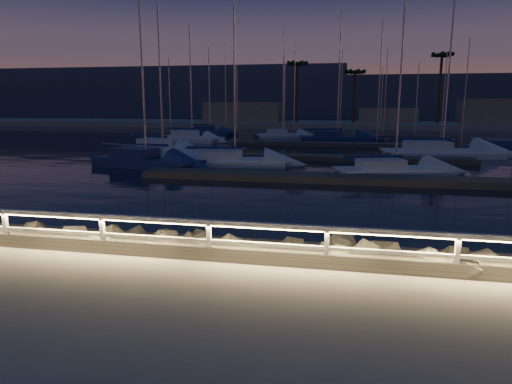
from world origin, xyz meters
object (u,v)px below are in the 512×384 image
at_px(sailboat_e, 161,148).
at_px(sailboat_h, 439,151).
at_px(sailboat_k, 335,138).
at_px(sailboat_l, 512,148).
at_px(guard_rail, 283,235).
at_px(sailboat_f, 144,160).
at_px(sailboat_c, 392,170).
at_px(sailboat_i, 191,138).
at_px(sailboat_m, 209,132).
at_px(sailboat_n, 282,135).
at_px(sailboat_a, 161,157).
at_px(sailboat_g, 232,160).

distance_m(sailboat_e, sailboat_h, 24.47).
height_order(sailboat_k, sailboat_l, sailboat_k).
relative_size(guard_rail, sailboat_f, 2.96).
distance_m(guard_rail, sailboat_c, 19.32).
bearing_deg(sailboat_e, sailboat_i, 113.64).
xyz_separation_m(sailboat_m, sailboat_n, (11.17, -4.01, -0.03)).
bearing_deg(sailboat_a, sailboat_i, 101.49).
distance_m(sailboat_f, sailboat_h, 24.37).
height_order(guard_rail, sailboat_i, sailboat_i).
bearing_deg(sailboat_n, sailboat_c, -88.05).
xyz_separation_m(sailboat_k, sailboat_l, (16.57, -8.38, -0.04)).
bearing_deg(sailboat_g, sailboat_f, -169.56).
distance_m(sailboat_c, sailboat_g, 11.31).
bearing_deg(guard_rail, sailboat_k, 90.14).
distance_m(sailboat_a, sailboat_i, 18.75).
bearing_deg(sailboat_m, sailboat_h, -27.55).
distance_m(sailboat_a, sailboat_l, 32.15).
relative_size(sailboat_f, sailboat_n, 1.26).
xyz_separation_m(sailboat_l, sailboat_n, (-23.40, 12.27, -0.00)).
bearing_deg(sailboat_f, sailboat_m, 115.37).
distance_m(sailboat_e, sailboat_n, 21.24).
relative_size(sailboat_l, sailboat_m, 1.15).
height_order(sailboat_g, sailboat_n, sailboat_g).
distance_m(guard_rail, sailboat_h, 31.46).
xyz_separation_m(sailboat_a, sailboat_c, (16.91, -3.24, -0.02)).
height_order(sailboat_c, sailboat_h, sailboat_h).
height_order(guard_rail, sailboat_k, sailboat_k).
bearing_deg(sailboat_i, sailboat_l, 10.37).
relative_size(sailboat_e, sailboat_h, 0.78).
relative_size(sailboat_g, sailboat_i, 1.02).
bearing_deg(guard_rail, sailboat_h, 73.27).
bearing_deg(sailboat_i, sailboat_a, -59.05).
relative_size(sailboat_g, sailboat_h, 0.80).
xyz_separation_m(sailboat_a, sailboat_g, (5.88, -0.77, -0.00)).
xyz_separation_m(sailboat_a, sailboat_n, (5.74, 25.85, -0.02)).
bearing_deg(sailboat_g, sailboat_i, 111.65).
distance_m(sailboat_e, sailboat_k, 21.83).
bearing_deg(sailboat_c, sailboat_f, 159.01).
xyz_separation_m(sailboat_e, sailboat_m, (-2.75, 23.52, -0.03)).
distance_m(sailboat_e, sailboat_i, 12.03).
bearing_deg(sailboat_f, sailboat_g, 32.51).
xyz_separation_m(guard_rail, sailboat_i, (-16.73, 40.37, -0.91)).
height_order(sailboat_a, sailboat_k, sailboat_k).
distance_m(sailboat_k, sailboat_m, 19.66).
xyz_separation_m(sailboat_a, sailboat_h, (21.73, 8.05, 0.04)).
bearing_deg(sailboat_e, sailboat_h, 21.12).
distance_m(sailboat_a, sailboat_n, 26.48).
distance_m(sailboat_e, sailboat_m, 23.68).
bearing_deg(sailboat_m, sailboat_f, -69.64).
relative_size(sailboat_c, sailboat_i, 0.97).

